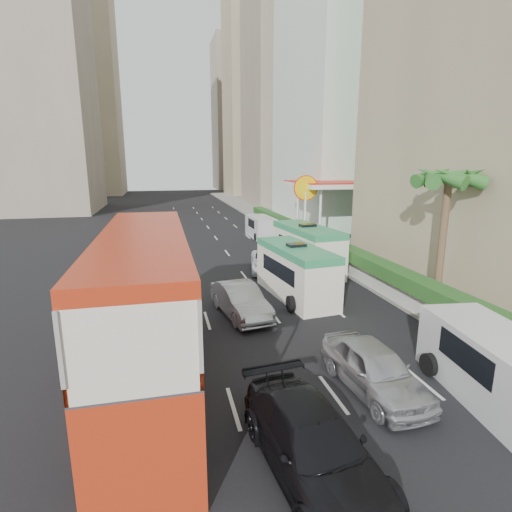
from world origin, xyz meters
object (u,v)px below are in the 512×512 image
object	(u,v)px
car_silver_lane_a	(241,315)
palm_tree	(442,243)
car_silver_lane_b	(372,390)
car_black	(311,471)
van_asset	(268,271)
double_decker_bus	(147,311)
shell_station	(328,211)
minibus_far	(307,249)
panel_van_near	(496,367)
panel_van_far	(261,227)
minibus_near	(296,272)

from	to	relation	value
car_silver_lane_a	palm_tree	size ratio (longest dim) A/B	0.73
car_silver_lane_b	car_black	distance (m)	4.23
car_silver_lane_a	van_asset	bearing A→B (deg)	56.17
double_decker_bus	car_silver_lane_a	size ratio (longest dim) A/B	2.36
palm_tree	shell_station	xyz separation A→B (m)	(2.20, 19.00, -0.63)
car_silver_lane_b	minibus_far	bearing A→B (deg)	73.55
van_asset	panel_van_near	size ratio (longest dim) A/B	0.92
palm_tree	shell_station	distance (m)	19.14
panel_van_near	panel_van_far	distance (m)	28.75
car_black	palm_tree	world-z (taller)	palm_tree
car_silver_lane_a	minibus_near	world-z (taller)	minibus_near
panel_van_far	van_asset	bearing A→B (deg)	-103.59
van_asset	shell_station	distance (m)	13.57
van_asset	car_silver_lane_b	bearing A→B (deg)	-79.97
car_silver_lane_b	minibus_near	world-z (taller)	minibus_near
panel_van_near	palm_tree	world-z (taller)	palm_tree
minibus_near	minibus_far	distance (m)	5.72
double_decker_bus	car_silver_lane_b	bearing A→B (deg)	-16.74
panel_van_near	palm_tree	distance (m)	8.49
palm_tree	double_decker_bus	bearing A→B (deg)	-163.84
panel_van_far	shell_station	size ratio (longest dim) A/B	0.63
panel_van_near	car_black	bearing A→B (deg)	-159.50
car_black	minibus_far	size ratio (longest dim) A/B	0.78
car_silver_lane_b	shell_station	xyz separation A→B (m)	(9.07, 25.08, 2.75)
car_silver_lane_b	palm_tree	distance (m)	9.78
van_asset	shell_station	xyz separation A→B (m)	(8.56, 10.15, 2.75)
shell_station	minibus_near	bearing A→B (deg)	-118.53
car_silver_lane_a	car_black	world-z (taller)	car_silver_lane_a
car_silver_lane_a	panel_van_far	bearing A→B (deg)	63.72
car_silver_lane_b	minibus_near	size ratio (longest dim) A/B	0.72
panel_van_far	car_silver_lane_a	bearing A→B (deg)	-108.49
car_black	minibus_far	world-z (taller)	minibus_far
double_decker_bus	minibus_far	distance (m)	16.03
double_decker_bus	panel_van_far	xyz separation A→B (m)	(10.03, 25.38, -1.52)
car_silver_lane_b	panel_van_far	xyz separation A→B (m)	(3.10, 27.46, 1.01)
car_silver_lane_a	car_silver_lane_b	size ratio (longest dim) A/B	1.02
double_decker_bus	car_silver_lane_b	size ratio (longest dim) A/B	2.41
minibus_far	shell_station	xyz separation A→B (m)	(5.98, 10.53, 1.24)
double_decker_bus	van_asset	bearing A→B (deg)	59.94
double_decker_bus	car_silver_lane_a	bearing A→B (deg)	52.51
van_asset	panel_van_far	xyz separation A→B (m)	(2.59, 12.53, 1.01)
minibus_near	palm_tree	xyz separation A→B (m)	(6.31, -3.35, 1.97)
panel_van_far	shell_station	distance (m)	6.66
van_asset	minibus_far	bearing A→B (deg)	3.72
car_black	panel_van_far	xyz separation A→B (m)	(6.26, 30.28, 1.01)
double_decker_bus	shell_station	distance (m)	28.02
minibus_near	shell_station	bearing A→B (deg)	54.96
car_silver_lane_a	car_silver_lane_b	world-z (taller)	car_silver_lane_b
car_silver_lane_a	van_asset	xyz separation A→B (m)	(3.40, 7.58, 0.00)
car_silver_lane_a	panel_van_near	bearing A→B (deg)	-63.88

